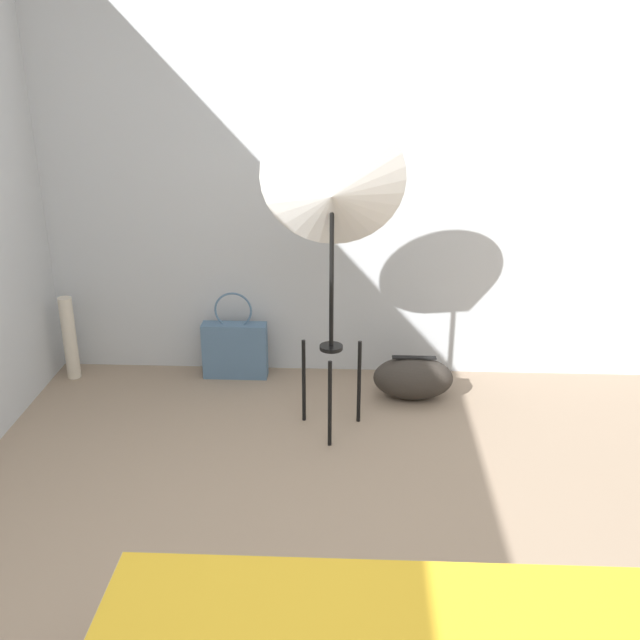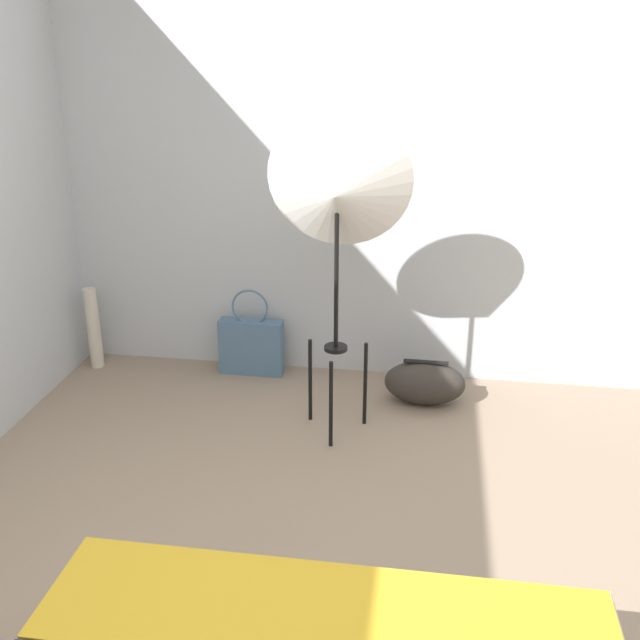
{
  "view_description": "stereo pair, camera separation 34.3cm",
  "coord_description": "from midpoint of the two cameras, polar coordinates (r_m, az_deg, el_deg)",
  "views": [
    {
      "loc": [
        0.11,
        -1.66,
        1.96
      ],
      "look_at": [
        -0.03,
        1.53,
        0.69
      ],
      "focal_mm": 42.0,
      "sensor_mm": 36.0,
      "label": 1
    },
    {
      "loc": [
        0.45,
        -1.63,
        1.96
      ],
      "look_at": [
        -0.03,
        1.53,
        0.69
      ],
      "focal_mm": 42.0,
      "sensor_mm": 36.0,
      "label": 2
    }
  ],
  "objects": [
    {
      "name": "photo_umbrella",
      "position": [
        3.48,
        -1.94,
        9.85
      ],
      "size": [
        0.69,
        0.35,
        1.62
      ],
      "color": "black",
      "rests_on": "ground_plane"
    },
    {
      "name": "wall_back",
      "position": [
        4.2,
        -1.31,
        12.6
      ],
      "size": [
        8.0,
        0.05,
        2.6
      ],
      "color": "#B7BCC1",
      "rests_on": "ground_plane"
    },
    {
      "name": "tote_bag",
      "position": [
        4.45,
        -8.71,
        -2.23
      ],
      "size": [
        0.38,
        0.1,
        0.53
      ],
      "color": "slate",
      "rests_on": "ground_plane"
    },
    {
      "name": "paper_roll",
      "position": [
        4.65,
        -20.57,
        -1.35
      ],
      "size": [
        0.08,
        0.08,
        0.5
      ],
      "color": "beige",
      "rests_on": "ground_plane"
    },
    {
      "name": "duffel_bag",
      "position": [
        4.19,
        4.79,
        -4.48
      ],
      "size": [
        0.44,
        0.24,
        0.25
      ],
      "color": "#332D28",
      "rests_on": "ground_plane"
    }
  ]
}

